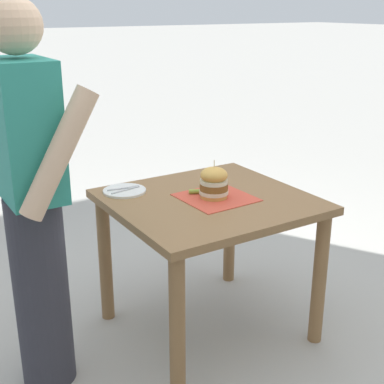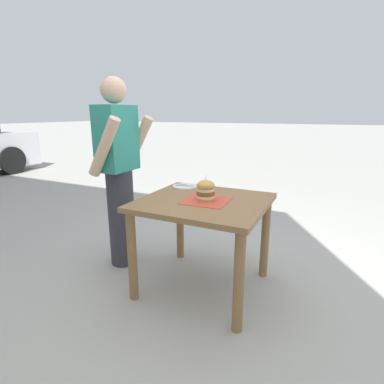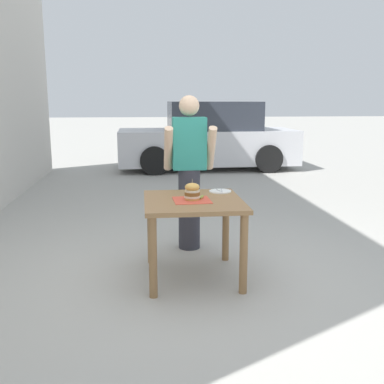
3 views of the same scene
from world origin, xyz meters
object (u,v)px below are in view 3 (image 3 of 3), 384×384
Objects in this scene: pickle_spear at (201,197)px; side_plate_with_forks at (220,191)px; diner_across_table at (189,170)px; sandwich at (192,191)px; patio_table at (193,213)px; parked_car_near_curb at (208,139)px.

pickle_spear is 0.39× the size of side_plate_with_forks.
side_plate_with_forks is (0.23, 0.30, -0.01)m from pickle_spear.
pickle_spear is at bearing -127.89° from side_plate_with_forks.
diner_across_table reaches higher than pickle_spear.
patio_table is at bearing 60.35° from sandwich.
pickle_spear reaches higher than side_plate_with_forks.
pickle_spear reaches higher than patio_table.
diner_across_table is at bearing 115.45° from side_plate_with_forks.
diner_across_table is 6.03m from parked_car_near_curb.
diner_across_table reaches higher than patio_table.
parked_car_near_curb reaches higher than sandwich.
diner_across_table is (-0.02, 0.83, 0.12)m from pickle_spear.
side_plate_with_forks is 6.51m from parked_car_near_curb.
pickle_spear is at bearing 16.26° from patio_table.
parked_car_near_curb is (1.07, 6.75, -0.04)m from pickle_spear.
diner_across_table is (0.05, 0.85, 0.27)m from patio_table.
patio_table is 0.16m from pickle_spear.
side_plate_with_forks is 0.13× the size of diner_across_table.
sandwich is at bearing -94.24° from diner_across_table.
diner_across_table reaches higher than sandwich.
side_plate_with_forks is 0.60m from diner_across_table.
parked_car_near_curb is (1.16, 6.79, -0.11)m from sandwich.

